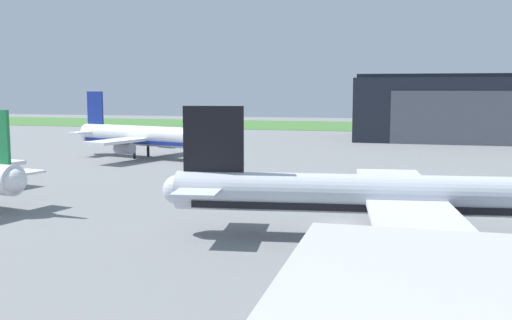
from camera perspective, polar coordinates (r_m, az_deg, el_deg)
ground_plane at (r=62.29m, az=8.48°, el=-6.11°), size 440.00×440.00×0.00m
grass_field_strip at (r=222.22m, az=12.67°, el=3.19°), size 440.00×56.00×0.08m
maintenance_hangar at (r=170.17m, az=23.34°, el=4.55°), size 79.84×30.03×17.96m
airliner_far_right at (r=120.09m, az=-10.58°, el=2.22°), size 34.87×27.94×13.36m
airliner_near_right at (r=56.01m, az=14.93°, el=-3.45°), size 47.60×37.84×12.37m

